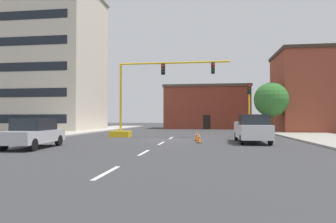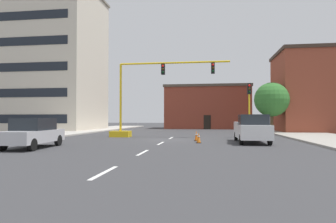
{
  "view_description": "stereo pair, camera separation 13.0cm",
  "coord_description": "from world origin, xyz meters",
  "px_view_note": "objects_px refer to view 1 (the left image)",
  "views": [
    {
      "loc": [
        3.23,
        -23.12,
        1.76
      ],
      "look_at": [
        -0.55,
        4.47,
        2.36
      ],
      "focal_mm": 31.49,
      "sensor_mm": 36.0,
      "label": 1
    },
    {
      "loc": [
        3.36,
        -23.1,
        1.76
      ],
      "look_at": [
        -0.55,
        4.47,
        2.36
      ],
      "focal_mm": 31.49,
      "sensor_mm": 36.0,
      "label": 2
    }
  ],
  "objects_px": {
    "traffic_light_pole_right": "(249,98)",
    "traffic_cone_roadside_b": "(197,136)",
    "sedan_silver_near_left": "(34,133)",
    "tree_right_mid": "(271,100)",
    "traffic_signal_gantry": "(136,111)",
    "pickup_truck_white": "(252,129)",
    "traffic_cone_roadside_a": "(199,138)"
  },
  "relations": [
    {
      "from": "traffic_signal_gantry",
      "to": "tree_right_mid",
      "type": "distance_m",
      "value": 16.21
    },
    {
      "from": "traffic_light_pole_right",
      "to": "traffic_cone_roadside_b",
      "type": "distance_m",
      "value": 6.8
    },
    {
      "from": "tree_right_mid",
      "to": "sedan_silver_near_left",
      "type": "height_order",
      "value": "tree_right_mid"
    },
    {
      "from": "sedan_silver_near_left",
      "to": "tree_right_mid",
      "type": "bearing_deg",
      "value": 47.82
    },
    {
      "from": "tree_right_mid",
      "to": "sedan_silver_near_left",
      "type": "xyz_separation_m",
      "value": [
        -17.21,
        -18.99,
        -2.96
      ]
    },
    {
      "from": "traffic_light_pole_right",
      "to": "sedan_silver_near_left",
      "type": "distance_m",
      "value": 17.58
    },
    {
      "from": "tree_right_mid",
      "to": "pickup_truck_white",
      "type": "relative_size",
      "value": 1.08
    },
    {
      "from": "traffic_cone_roadside_b",
      "to": "traffic_light_pole_right",
      "type": "bearing_deg",
      "value": 42.21
    },
    {
      "from": "tree_right_mid",
      "to": "sedan_silver_near_left",
      "type": "distance_m",
      "value": 25.8
    },
    {
      "from": "pickup_truck_white",
      "to": "traffic_cone_roadside_a",
      "type": "relative_size",
      "value": 7.41
    },
    {
      "from": "traffic_light_pole_right",
      "to": "sedan_silver_near_left",
      "type": "height_order",
      "value": "traffic_light_pole_right"
    },
    {
      "from": "sedan_silver_near_left",
      "to": "traffic_cone_roadside_b",
      "type": "bearing_deg",
      "value": 36.12
    },
    {
      "from": "sedan_silver_near_left",
      "to": "traffic_light_pole_right",
      "type": "bearing_deg",
      "value": 38.23
    },
    {
      "from": "traffic_light_pole_right",
      "to": "tree_right_mid",
      "type": "relative_size",
      "value": 0.83
    },
    {
      "from": "traffic_signal_gantry",
      "to": "tree_right_mid",
      "type": "xyz_separation_m",
      "value": [
        13.68,
        8.55,
        1.5
      ]
    },
    {
      "from": "traffic_light_pole_right",
      "to": "traffic_cone_roadside_a",
      "type": "height_order",
      "value": "traffic_light_pole_right"
    },
    {
      "from": "sedan_silver_near_left",
      "to": "traffic_cone_roadside_b",
      "type": "relative_size",
      "value": 5.88
    },
    {
      "from": "traffic_signal_gantry",
      "to": "traffic_cone_roadside_b",
      "type": "xyz_separation_m",
      "value": [
        5.67,
        -3.73,
        -1.96
      ]
    },
    {
      "from": "traffic_light_pole_right",
      "to": "pickup_truck_white",
      "type": "relative_size",
      "value": 0.89
    },
    {
      "from": "traffic_cone_roadside_a",
      "to": "traffic_cone_roadside_b",
      "type": "height_order",
      "value": "traffic_cone_roadside_b"
    },
    {
      "from": "tree_right_mid",
      "to": "sedan_silver_near_left",
      "type": "bearing_deg",
      "value": -132.18
    },
    {
      "from": "tree_right_mid",
      "to": "traffic_signal_gantry",
      "type": "bearing_deg",
      "value": -147.99
    },
    {
      "from": "pickup_truck_white",
      "to": "traffic_cone_roadside_b",
      "type": "height_order",
      "value": "pickup_truck_white"
    },
    {
      "from": "tree_right_mid",
      "to": "traffic_cone_roadside_a",
      "type": "xyz_separation_m",
      "value": [
        -7.78,
        -14.19,
        -3.49
      ]
    },
    {
      "from": "pickup_truck_white",
      "to": "traffic_cone_roadside_a",
      "type": "bearing_deg",
      "value": -167.97
    },
    {
      "from": "pickup_truck_white",
      "to": "traffic_cone_roadside_a",
      "type": "xyz_separation_m",
      "value": [
        -3.69,
        -0.79,
        -0.62
      ]
    },
    {
      "from": "traffic_light_pole_right",
      "to": "pickup_truck_white",
      "type": "bearing_deg",
      "value": -95.84
    },
    {
      "from": "traffic_light_pole_right",
      "to": "tree_right_mid",
      "type": "bearing_deg",
      "value": 66.66
    },
    {
      "from": "traffic_light_pole_right",
      "to": "sedan_silver_near_left",
      "type": "bearing_deg",
      "value": -141.77
    },
    {
      "from": "traffic_light_pole_right",
      "to": "tree_right_mid",
      "type": "distance_m",
      "value": 8.97
    },
    {
      "from": "pickup_truck_white",
      "to": "traffic_cone_roadside_b",
      "type": "distance_m",
      "value": 4.13
    },
    {
      "from": "traffic_signal_gantry",
      "to": "pickup_truck_white",
      "type": "height_order",
      "value": "traffic_signal_gantry"
    }
  ]
}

